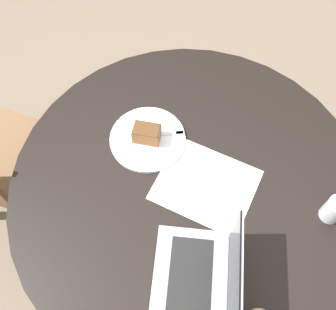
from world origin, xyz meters
The scene contains 8 objects.
ground_plane centered at (0.00, 0.00, 0.00)m, with size 12.00×12.00×0.00m, color #6B5B4C.
dining_table centered at (0.00, 0.00, 0.64)m, with size 1.18×1.18×0.77m.
paper_document centered at (0.05, 0.01, 0.78)m, with size 0.33×0.28×0.00m.
plate centered at (-0.19, 0.10, 0.78)m, with size 0.26×0.26×0.01m.
cake_slice centered at (-0.19, 0.10, 0.82)m, with size 0.10×0.07×0.06m.
fork centered at (-0.14, 0.14, 0.79)m, with size 0.16×0.09×0.00m.
water_glass centered at (0.45, 0.05, 0.82)m, with size 0.06×0.06×0.09m.
laptop centered at (0.14, -0.30, 0.82)m, with size 0.30×0.38×0.24m.
Camera 1 is at (0.13, -0.53, 1.95)m, focal length 42.00 mm.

